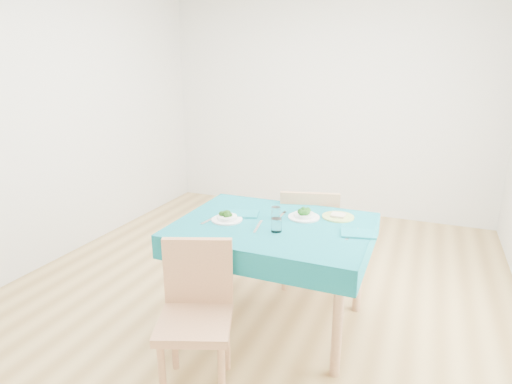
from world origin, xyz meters
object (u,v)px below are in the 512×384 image
at_px(table, 273,274).
at_px(chair_far, 309,218).
at_px(bowl_far, 304,213).
at_px(bowl_near, 227,216).
at_px(chair_near, 194,311).
at_px(side_plate, 338,217).

height_order(table, chair_far, chair_far).
bearing_deg(bowl_far, table, -131.00).
xyz_separation_m(table, bowl_near, (-0.32, -0.07, 0.41)).
bearing_deg(chair_near, bowl_far, 49.90).
bearing_deg(chair_near, bowl_near, 80.28).
bearing_deg(table, bowl_near, -168.05).
height_order(bowl_near, bowl_far, bowl_far).
distance_m(chair_near, side_plate, 1.23).
xyz_separation_m(bowl_near, bowl_far, (0.48, 0.25, 0.00)).
bearing_deg(side_plate, table, -143.23).
relative_size(table, bowl_far, 5.83).
bearing_deg(chair_near, table, 56.39).
distance_m(bowl_far, side_plate, 0.24).
bearing_deg(side_plate, chair_near, -117.42).
bearing_deg(table, bowl_far, 49.00).
height_order(table, chair_near, chair_near).
bearing_deg(table, chair_far, 84.89).
height_order(chair_near, chair_far, chair_far).
bearing_deg(side_plate, bowl_near, -153.31).
height_order(table, bowl_near, bowl_near).
relative_size(bowl_near, side_plate, 0.95).
bearing_deg(chair_far, chair_near, 66.15).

